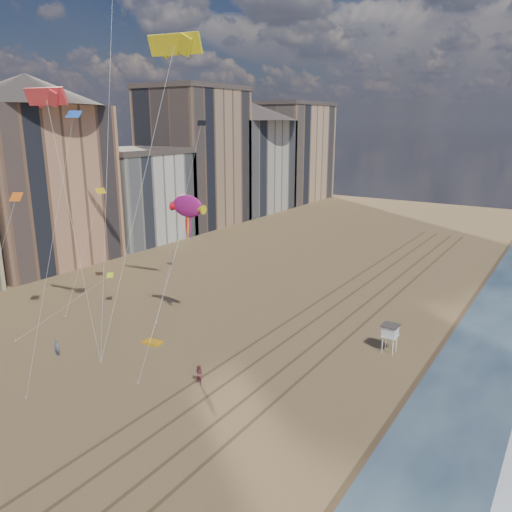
# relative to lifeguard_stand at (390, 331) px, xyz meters

# --- Properties ---
(wet_sand) EXTENTS (260.00, 260.00, 0.00)m
(wet_sand) POSITION_rel_lifeguard_stand_xyz_m (8.18, 7.39, -2.18)
(wet_sand) COLOR #42301E
(wet_sand) RESTS_ON ground
(tracks) EXTENTS (7.68, 120.00, 0.01)m
(tracks) POSITION_rel_lifeguard_stand_xyz_m (-8.27, -2.61, -2.17)
(tracks) COLOR brown
(tracks) RESTS_ON ground
(buildings) EXTENTS (34.72, 131.35, 29.00)m
(buildings) POSITION_rel_lifeguard_stand_xyz_m (-56.55, 32.98, 11.37)
(buildings) COLOR #C6B284
(buildings) RESTS_ON ground
(lifeguard_stand) EXTENTS (1.57, 1.57, 2.83)m
(lifeguard_stand) POSITION_rel_lifeguard_stand_xyz_m (0.00, 0.00, 0.00)
(lifeguard_stand) COLOR white
(lifeguard_stand) RESTS_ON ground
(grounded_kite) EXTENTS (1.97, 1.35, 0.21)m
(grounded_kite) POSITION_rel_lifeguard_stand_xyz_m (-20.57, -11.10, -2.07)
(grounded_kite) COLOR orange
(grounded_kite) RESTS_ON ground
(show_kite) EXTENTS (4.07, 5.53, 16.73)m
(show_kite) POSITION_rel_lifeguard_stand_xyz_m (-18.45, -7.50, 11.43)
(show_kite) COLOR #A91A76
(show_kite) RESTS_ON ground
(kite_flyer_a) EXTENTS (0.69, 0.54, 1.67)m
(kite_flyer_a) POSITION_rel_lifeguard_stand_xyz_m (-26.12, -18.11, -1.34)
(kite_flyer_a) COLOR slate
(kite_flyer_a) RESTS_ON ground
(kite_flyer_b) EXTENTS (0.94, 0.78, 1.75)m
(kite_flyer_b) POSITION_rel_lifeguard_stand_xyz_m (-11.50, -14.84, -1.30)
(kite_flyer_b) COLOR #934A4F
(kite_flyer_b) RESTS_ON ground
(parafoils) EXTENTS (11.03, 11.69, 16.47)m
(parafoils) POSITION_rel_lifeguard_stand_xyz_m (-23.37, -9.65, 29.50)
(parafoils) COLOR black
(parafoils) RESTS_ON ground
(small_kites) EXTENTS (12.54, 19.23, 18.55)m
(small_kites) POSITION_rel_lifeguard_stand_xyz_m (-28.58, -9.68, 14.35)
(small_kites) COLOR blue
(small_kites) RESTS_ON ground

